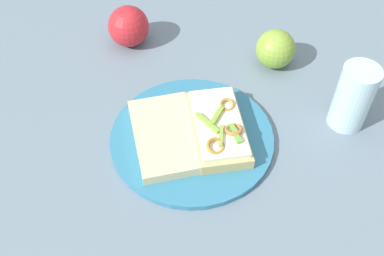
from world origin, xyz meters
name	(u,v)px	position (x,y,z in m)	size (l,w,h in m)	color
ground_plane	(192,140)	(0.00, 0.00, 0.00)	(2.00, 2.00, 0.00)	slate
plate	(192,138)	(0.00, 0.00, 0.01)	(0.27, 0.27, 0.01)	teal
sandwich	(218,127)	(0.04, -0.01, 0.03)	(0.11, 0.17, 0.04)	tan
bread_slice_side	(166,135)	(-0.04, 0.01, 0.02)	(0.16, 0.10, 0.02)	beige
apple_0	(129,26)	(-0.03, 0.28, 0.04)	(0.08, 0.08, 0.08)	red
apple_1	(275,49)	(0.21, 0.12, 0.04)	(0.07, 0.07, 0.07)	#81A637
drinking_glass	(353,97)	(0.26, -0.05, 0.06)	(0.06, 0.06, 0.12)	silver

